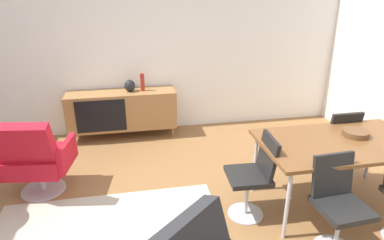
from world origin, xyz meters
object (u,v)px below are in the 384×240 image
Objects in this scene: dining_table at (341,145)px; lounge_chair_red at (34,157)px; wooden_bowl_on_table at (356,133)px; dining_chair_near_window at (254,174)px; dining_chair_front_left at (338,202)px; sideboard at (122,110)px; vase_sculptural_dark at (130,86)px; dining_chair_back_right at (336,139)px; vase_cobalt at (142,82)px.

dining_table is 1.69× the size of lounge_chair_red.
dining_chair_near_window is (-1.10, -0.09, -0.30)m from wooden_bowl_on_table.
dining_chair_front_left is at bearing -122.33° from dining_table.
sideboard is 1.00× the size of dining_table.
dining_chair_front_left reaches higher than dining_table.
lounge_chair_red is at bearing -127.23° from vase_sculptural_dark.
dining_chair_back_right is 0.90× the size of lounge_chair_red.
dining_table is at bearing -122.07° from dining_chair_back_right.
vase_sculptural_dark is at bearing 52.77° from lounge_chair_red.
dining_chair_near_window is at bearing -59.44° from sideboard.
sideboard is 3.27m from dining_chair_front_left.
sideboard is at bearing 147.54° from dining_chair_back_right.
dining_chair_back_right and dining_chair_front_left have the same top height.
dining_chair_front_left reaches higher than wooden_bowl_on_table.
vase_cobalt reaches higher than dining_chair_near_window.
dining_chair_near_window is (1.14, -2.17, -0.34)m from vase_sculptural_dark.
vase_cobalt is 2.84m from dining_table.
sideboard is at bearing 56.54° from lounge_chair_red.
dining_chair_near_window reaches higher than sideboard.
dining_table is at bearing 0.22° from dining_chair_near_window.
sideboard is 3.07m from dining_table.
vase_cobalt is at bearing 118.65° from dining_chair_front_left.
sideboard is 6.15× the size of wooden_bowl_on_table.
wooden_bowl_on_table is at bearing 48.59° from dining_chair_front_left.
lounge_chair_red is at bearing -131.82° from vase_cobalt.
vase_sculptural_dark is 0.68× the size of wooden_bowl_on_table.
dining_table is 0.92m from dining_chair_near_window.
dining_chair_back_right reaches higher than dining_table.
vase_sculptural_dark is 3.06m from wooden_bowl_on_table.
lounge_chair_red reaches higher than dining_chair_front_left.
vase_sculptural_dark is 1.78m from lounge_chair_red.
dining_table is at bearing -44.91° from sideboard.
wooden_bowl_on_table is at bearing -42.79° from vase_sculptural_dark.
dining_chair_back_right is at bearing 24.41° from dining_chair_near_window.
lounge_chair_red reaches higher than dining_chair_near_window.
dining_chair_near_window is 0.77m from dining_chair_front_left.
lounge_chair_red is (-3.30, 0.69, -0.30)m from wooden_bowl_on_table.
vase_cobalt is 2.74m from dining_chair_back_right.
dining_table is at bearing -49.59° from vase_cobalt.
dining_chair_front_left is (1.81, -2.72, 0.03)m from sideboard.
vase_cobalt reaches higher than dining_chair_back_right.
dining_chair_back_right is 1.00× the size of dining_chair_front_left.
vase_cobalt is 2.40m from dining_chair_near_window.
sideboard is 6.10× the size of vase_cobalt.
lounge_chair_red reaches higher than dining_chair_back_right.
sideboard is 2.98m from dining_chair_back_right.
sideboard is 1.87× the size of dining_chair_near_window.
dining_table is at bearing -14.10° from lounge_chair_red.
dining_chair_back_right is (0.14, 0.47, -0.30)m from wooden_bowl_on_table.
dining_table is at bearing -46.83° from vase_sculptural_dark.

